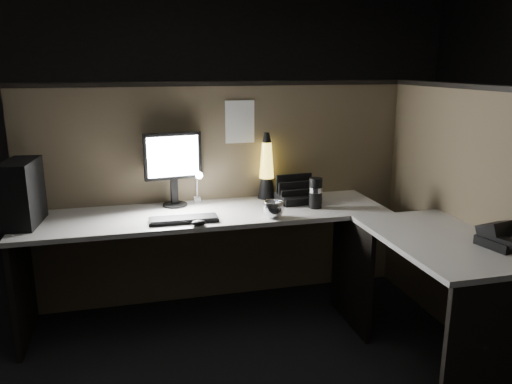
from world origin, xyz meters
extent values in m
plane|color=black|center=(0.00, 0.00, 0.00)|extent=(6.00, 6.00, 0.00)
plane|color=#282623|center=(0.00, 3.00, 1.35)|extent=(6.00, 0.00, 6.00)
cube|color=brown|center=(0.00, 0.93, 0.75)|extent=(2.66, 0.06, 1.50)
cube|color=brown|center=(1.33, 0.10, 0.75)|extent=(0.06, 1.66, 1.50)
cube|color=#B0ACA6|center=(-0.15, 0.60, 0.71)|extent=(2.30, 0.60, 0.03)
cube|color=#B0ACA6|center=(1.00, -0.20, 0.71)|extent=(0.60, 1.00, 0.03)
cube|color=black|center=(-1.28, 0.60, 0.35)|extent=(0.03, 0.55, 0.70)
cube|color=black|center=(1.00, -0.68, 0.35)|extent=(0.55, 0.03, 0.70)
cube|color=black|center=(0.72, 0.30, 0.35)|extent=(0.03, 0.55, 0.70)
cube|color=black|center=(-1.22, 0.62, 0.92)|extent=(0.20, 0.37, 0.38)
cylinder|color=black|center=(-0.34, 0.80, 0.74)|extent=(0.16, 0.16, 0.01)
cube|color=black|center=(-0.34, 0.82, 0.83)|extent=(0.05, 0.04, 0.18)
cube|color=black|center=(-0.34, 0.81, 1.06)|extent=(0.38, 0.08, 0.30)
cube|color=white|center=(-0.34, 0.79, 1.06)|extent=(0.33, 0.05, 0.26)
cube|color=black|center=(-0.32, 0.44, 0.74)|extent=(0.41, 0.14, 0.02)
ellipsoid|color=black|center=(-0.24, 0.34, 0.75)|extent=(0.09, 0.07, 0.03)
cube|color=silver|center=(-0.18, 0.86, 0.75)|extent=(0.04, 0.05, 0.03)
cylinder|color=silver|center=(-0.18, 0.86, 0.85)|extent=(0.01, 0.01, 0.19)
cylinder|color=silver|center=(-0.18, 0.80, 0.95)|extent=(0.01, 0.12, 0.01)
sphere|color=white|center=(-0.18, 0.73, 0.94)|extent=(0.05, 0.05, 0.05)
cube|color=black|center=(0.48, 0.70, 0.76)|extent=(0.28, 0.25, 0.05)
cube|color=black|center=(0.48, 0.66, 0.80)|extent=(0.26, 0.04, 0.09)
cube|color=black|center=(0.48, 0.77, 0.84)|extent=(0.26, 0.04, 0.18)
cone|color=black|center=(0.30, 0.84, 0.80)|extent=(0.12, 0.12, 0.15)
cone|color=yellow|center=(0.30, 0.84, 1.00)|extent=(0.10, 0.10, 0.25)
sphere|color=#964115|center=(0.30, 0.84, 0.92)|extent=(0.05, 0.05, 0.05)
sphere|color=#964115|center=(0.30, 0.84, 1.01)|extent=(0.04, 0.04, 0.04)
cone|color=black|center=(0.30, 0.84, 1.16)|extent=(0.06, 0.06, 0.07)
cylinder|color=black|center=(0.55, 0.52, 0.83)|extent=(0.09, 0.09, 0.20)
imported|color=silver|center=(0.22, 0.39, 0.78)|extent=(0.14, 0.14, 0.10)
sphere|color=#F5A526|center=(0.59, 0.81, 0.78)|extent=(0.05, 0.05, 0.05)
cube|color=white|center=(0.13, 0.90, 1.26)|extent=(0.20, 0.00, 0.29)
cube|color=black|center=(1.24, -0.38, 0.75)|extent=(0.26, 0.24, 0.05)
cube|color=black|center=(1.24, -0.34, 0.81)|extent=(0.25, 0.18, 0.10)
cube|color=black|center=(1.17, -0.43, 0.78)|extent=(0.08, 0.17, 0.03)
camera|label=1|loc=(-0.59, -2.42, 1.64)|focal=35.00mm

